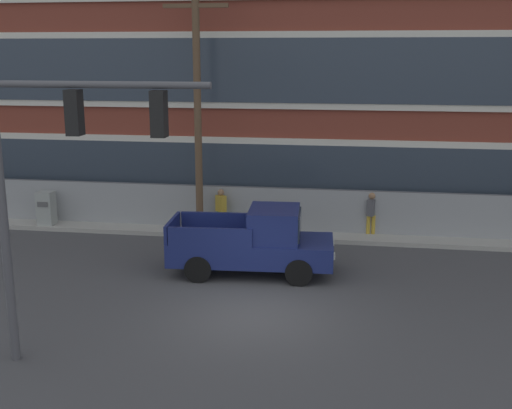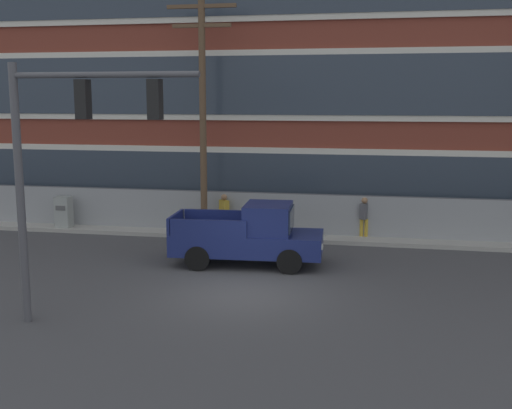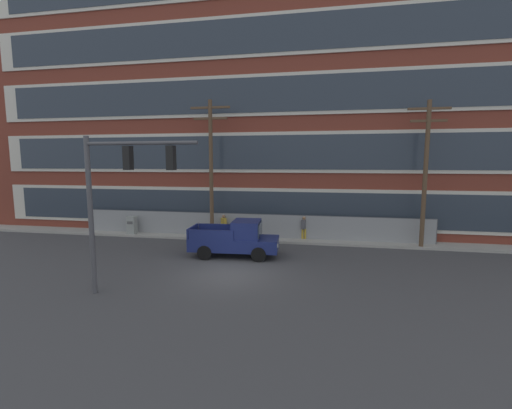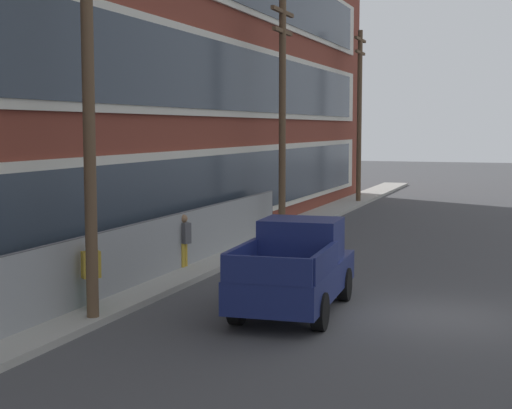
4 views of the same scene
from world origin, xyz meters
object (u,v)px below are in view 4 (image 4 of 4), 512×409
Objects in this scene: pickup_truck_navy at (296,269)px; pedestrian_near_cabinet at (184,239)px; pedestrian_by_fence at (91,272)px; utility_pole_near_corner at (88,80)px; utility_pole_midblock at (282,108)px; utility_pole_far_east at (359,109)px.

pickup_truck_navy is 5.68m from pedestrian_near_cabinet.
pedestrian_near_cabinet is at bearing 2.65° from pedestrian_by_fence.
pedestrian_near_cabinet is 1.00× the size of pedestrian_by_fence.
pickup_truck_navy reaches higher than pedestrian_by_fence.
utility_pole_near_corner is 1.05× the size of utility_pole_midblock.
pickup_truck_navy is at bearing -65.05° from pedestrian_by_fence.
utility_pole_far_east reaches higher than pedestrian_near_cabinet.
utility_pole_near_corner is 28.12m from utility_pole_far_east.
utility_pole_near_corner is at bearing 179.89° from utility_pole_midblock.
utility_pole_far_east is at bearing 0.44° from utility_pole_near_corner.
pedestrian_near_cabinet is (-21.93, 0.49, -4.22)m from utility_pole_far_east.
pedestrian_near_cabinet is (-7.17, 0.73, -3.93)m from utility_pole_midblock.
utility_pole_near_corner is 4.28m from pedestrian_by_fence.
utility_pole_near_corner is 0.99× the size of utility_pole_far_east.
utility_pole_far_east is 27.75m from pedestrian_by_fence.
utility_pole_midblock is at bearing -179.07° from utility_pole_far_east.
pedestrian_near_cabinet is at bearing 174.18° from utility_pole_midblock.
utility_pole_near_corner reaches higher than pedestrian_near_cabinet.
utility_pole_midblock reaches higher than pedestrian_by_fence.
utility_pole_near_corner is 13.36m from utility_pole_midblock.
pickup_truck_navy reaches higher than pedestrian_near_cabinet.
utility_pole_far_east reaches higher than pickup_truck_navy.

